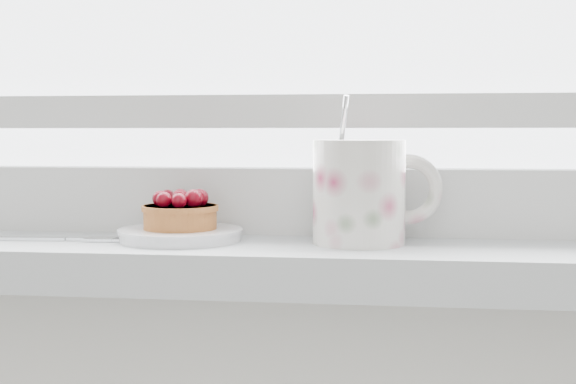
% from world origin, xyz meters
% --- Properties ---
extents(saucer, '(0.12, 0.12, 0.01)m').
position_xyz_m(saucer, '(-0.07, 1.89, 0.95)').
color(saucer, white).
rests_on(saucer, windowsill).
extents(raspberry_tart, '(0.08, 0.08, 0.04)m').
position_xyz_m(raspberry_tart, '(-0.07, 1.89, 0.97)').
color(raspberry_tart, brown).
rests_on(raspberry_tart, saucer).
extents(floral_mug, '(0.14, 0.11, 0.14)m').
position_xyz_m(floral_mug, '(0.11, 1.89, 0.99)').
color(floral_mug, silver).
rests_on(floral_mug, windowsill).
extents(fork, '(0.19, 0.03, 0.00)m').
position_xyz_m(fork, '(-0.20, 1.88, 0.94)').
color(fork, silver).
rests_on(fork, windowsill).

